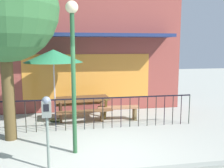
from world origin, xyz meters
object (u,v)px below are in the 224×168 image
patio_umbrella (53,56)px  picnic_table_left (82,102)px  street_lamp (73,55)px  street_tree (3,8)px  parking_meter_near (47,114)px  patio_bench (118,110)px

patio_umbrella → picnic_table_left: bearing=0.7°
picnic_table_left → patio_umbrella: 1.81m
patio_umbrella → street_lamp: street_lamp is taller
picnic_table_left → street_tree: street_tree is taller
patio_umbrella → parking_meter_near: 3.52m
patio_bench → street_tree: bearing=-159.2°
street_tree → street_lamp: size_ratio=1.40×
patio_umbrella → parking_meter_near: bearing=-89.7°
patio_umbrella → parking_meter_near: size_ratio=1.57×
picnic_table_left → parking_meter_near: size_ratio=1.26×
parking_meter_near → patio_bench: bearing=56.3°
picnic_table_left → street_lamp: bearing=-97.0°
parking_meter_near → street_lamp: street_lamp is taller
street_tree → street_lamp: 2.35m
patio_umbrella → street_lamp: bearing=-77.7°
patio_umbrella → street_lamp: 2.72m
parking_meter_near → street_lamp: (0.56, 0.73, 1.14)m
picnic_table_left → street_lamp: (-0.33, -2.66, 1.70)m
patio_bench → street_lamp: (-1.53, -2.39, 1.96)m
parking_meter_near → street_lamp: size_ratio=0.44×
picnic_table_left → street_tree: size_ratio=0.39×
patio_umbrella → patio_bench: patio_umbrella is taller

